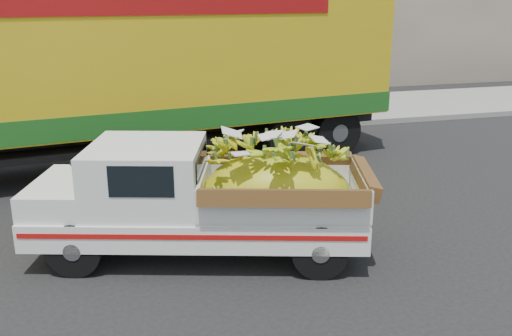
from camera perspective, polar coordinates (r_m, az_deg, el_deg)
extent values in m
plane|color=black|center=(8.92, -11.57, -6.78)|extent=(100.00, 100.00, 0.00)
cube|color=gray|center=(14.82, -13.59, 2.98)|extent=(60.00, 0.25, 0.15)
cube|color=gray|center=(16.87, -13.94, 4.61)|extent=(60.00, 4.00, 0.14)
cube|color=gray|center=(27.52, 16.48, 15.20)|extent=(14.00, 6.00, 6.00)
cylinder|color=black|center=(7.85, -17.70, -7.74)|extent=(0.77, 0.42, 0.74)
cylinder|color=black|center=(9.09, -14.95, -4.06)|extent=(0.77, 0.42, 0.74)
cylinder|color=black|center=(7.47, 6.42, -8.26)|extent=(0.77, 0.42, 0.74)
cylinder|color=black|center=(8.77, 5.60, -4.33)|extent=(0.77, 0.42, 0.74)
cube|color=silver|center=(8.08, -5.74, -4.95)|extent=(4.83, 2.90, 0.38)
cube|color=#A50F0C|center=(7.30, -6.50, -6.91)|extent=(4.26, 1.31, 0.07)
cube|color=silver|center=(8.66, -20.62, -5.18)|extent=(0.56, 1.57, 0.14)
cube|color=silver|center=(8.37, -18.57, -2.33)|extent=(1.24, 1.72, 0.35)
cube|color=silver|center=(7.98, -10.87, -0.69)|extent=(1.89, 1.95, 0.87)
cube|color=black|center=(7.17, -11.45, -1.37)|extent=(0.79, 0.25, 0.41)
cube|color=silver|center=(7.87, 2.60, -2.09)|extent=(2.61, 2.22, 0.49)
ellipsoid|color=gold|center=(7.90, 1.88, -2.78)|extent=(2.31, 1.84, 1.24)
cylinder|color=black|center=(13.08, 8.06, 3.60)|extent=(1.13, 0.47, 1.10)
cylinder|color=black|center=(14.77, 3.97, 5.26)|extent=(1.13, 0.47, 1.10)
cylinder|color=black|center=(12.50, 3.38, 3.11)|extent=(1.13, 0.47, 1.10)
cylinder|color=black|center=(14.26, -0.32, 4.88)|extent=(1.13, 0.47, 1.10)
cube|color=black|center=(12.27, -13.55, 3.50)|extent=(12.02, 2.69, 0.36)
cube|color=gold|center=(12.01, -14.08, 10.94)|extent=(12.00, 4.14, 2.84)
cube|color=#195317|center=(12.18, -13.69, 5.47)|extent=(12.06, 4.17, 0.45)
cube|color=maroon|center=(10.72, -13.19, 15.54)|extent=(8.32, 1.21, 0.35)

